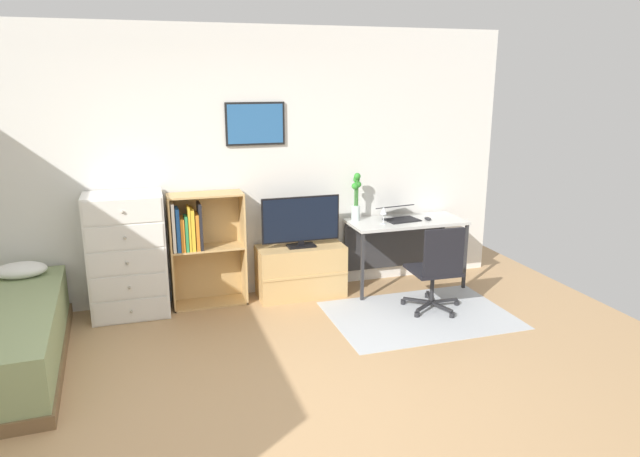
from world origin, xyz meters
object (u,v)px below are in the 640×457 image
at_px(desk, 403,231).
at_px(bamboo_vase, 356,196).
at_px(bookshelf, 199,241).
at_px(laptop, 399,214).
at_px(office_chair, 437,267).
at_px(television, 301,222).
at_px(dresser, 127,256).
at_px(wine_glass, 384,211).
at_px(computer_mouse, 428,219).
at_px(tv_stand, 301,271).

distance_m(desk, bamboo_vase, 0.66).
xyz_separation_m(bookshelf, bamboo_vase, (1.64, 0.02, 0.35)).
bearing_deg(laptop, office_chair, -94.15).
height_order(television, desk, television).
xyz_separation_m(television, laptop, (1.08, 0.02, 0.01)).
bearing_deg(desk, dresser, -179.70).
xyz_separation_m(dresser, bamboo_vase, (2.31, 0.09, 0.41)).
bearing_deg(television, wine_glass, -8.79).
distance_m(television, wine_glass, 0.86).
xyz_separation_m(dresser, computer_mouse, (3.05, -0.13, 0.16)).
bearing_deg(computer_mouse, office_chair, -109.29).
bearing_deg(tv_stand, desk, 0.00).
height_order(laptop, bamboo_vase, bamboo_vase).
distance_m(television, desk, 1.16).
bearing_deg(bamboo_vase, desk, -8.64).
bearing_deg(bookshelf, television, -4.46).
height_order(dresser, laptop, dresser).
height_order(bookshelf, tv_stand, bookshelf).
distance_m(desk, computer_mouse, 0.30).
relative_size(dresser, office_chair, 1.38).
bearing_deg(bookshelf, tv_stand, -3.20).
xyz_separation_m(dresser, office_chair, (2.81, -0.80, -0.13)).
relative_size(dresser, bamboo_vase, 2.32).
bearing_deg(television, dresser, 179.75).
bearing_deg(bamboo_vase, wine_glass, -46.93).
xyz_separation_m(tv_stand, bamboo_vase, (0.63, 0.08, 0.74)).
bearing_deg(dresser, laptop, 0.16).
bearing_deg(television, office_chair, -35.31).
relative_size(television, computer_mouse, 7.74).
height_order(computer_mouse, bamboo_vase, bamboo_vase).
relative_size(television, wine_glass, 4.47).
bearing_deg(office_chair, laptop, 94.90).
relative_size(television, laptop, 1.94).
bearing_deg(bamboo_vase, television, -170.94).
distance_m(bookshelf, laptop, 2.10).
bearing_deg(dresser, wine_glass, -3.12).
bearing_deg(wine_glass, laptop, 31.27).
bearing_deg(bamboo_vase, dresser, -177.70).
bearing_deg(wine_glass, bookshelf, 173.55).
xyz_separation_m(desk, wine_glass, (-0.30, -0.15, 0.27)).
distance_m(office_chair, laptop, 0.88).
relative_size(bookshelf, laptop, 2.72).
xyz_separation_m(tv_stand, desk, (1.14, 0.00, 0.33)).
relative_size(television, office_chair, 0.94).
distance_m(television, computer_mouse, 1.37).
xyz_separation_m(bookshelf, desk, (2.15, -0.06, -0.06)).
xyz_separation_m(dresser, wine_glass, (2.53, -0.14, 0.28)).
distance_m(laptop, bamboo_vase, 0.51).
bearing_deg(desk, television, -178.88).
height_order(television, laptop, television).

